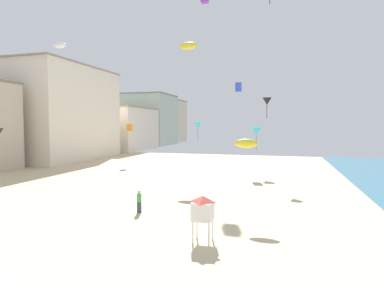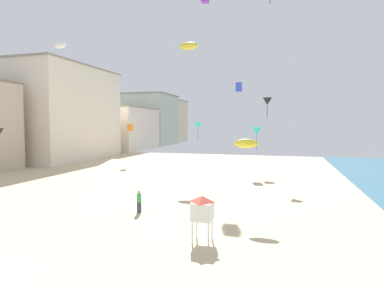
{
  "view_description": "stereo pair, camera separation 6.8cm",
  "coord_description": "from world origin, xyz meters",
  "views": [
    {
      "loc": [
        13.12,
        -8.1,
        6.47
      ],
      "look_at": [
        5.96,
        17.05,
        4.88
      ],
      "focal_mm": 30.11,
      "sensor_mm": 36.0,
      "label": 1
    },
    {
      "loc": [
        13.19,
        -8.08,
        6.47
      ],
      "look_at": [
        5.96,
        17.05,
        4.88
      ],
      "focal_mm": 30.11,
      "sensor_mm": 36.0,
      "label": 2
    }
  ],
  "objects": [
    {
      "name": "kite_blue_box",
      "position": [
        6.71,
        39.13,
        11.9
      ],
      "size": [
        0.82,
        0.82,
        1.3
      ],
      "color": "blue"
    },
    {
      "name": "kite_flyer",
      "position": [
        3.02,
        13.21,
        0.92
      ],
      "size": [
        0.34,
        0.34,
        1.64
      ],
      "rotation": [
        0.0,
        0.0,
        6.24
      ],
      "color": "#383D4C",
      "rests_on": "ground"
    },
    {
      "name": "kite_cyan_delta",
      "position": [
        9.73,
        34.35,
        5.58
      ],
      "size": [
        1.34,
        1.34,
        3.04
      ],
      "color": "#2DB7CC"
    },
    {
      "name": "boardwalk_hotel_mid",
      "position": [
        -28.86,
        42.62,
        8.51
      ],
      "size": [
        17.55,
        21.83,
        17.0
      ],
      "color": "silver",
      "rests_on": "ground"
    },
    {
      "name": "lifeguard_stand",
      "position": [
        8.9,
        8.88,
        1.84
      ],
      "size": [
        1.1,
        1.1,
        2.55
      ],
      "rotation": [
        0.0,
        0.0,
        -0.13
      ],
      "color": "white",
      "rests_on": "ground"
    },
    {
      "name": "boardwalk_hotel_furthest",
      "position": [
        -28.86,
        103.4,
        7.68
      ],
      "size": [
        12.64,
        14.76,
        15.35
      ],
      "color": "beige",
      "rests_on": "ground"
    },
    {
      "name": "kite_cyan_delta_2",
      "position": [
        5.25,
        21.62,
        6.36
      ],
      "size": [
        0.79,
        0.79,
        1.79
      ],
      "color": "#2DB7CC"
    },
    {
      "name": "kite_orange_box",
      "position": [
        -10.51,
        38.59,
        5.98
      ],
      "size": [
        0.72,
        0.72,
        1.14
      ],
      "color": "orange"
    },
    {
      "name": "kite_black_delta_3",
      "position": [
        11.26,
        29.66,
        9.09
      ],
      "size": [
        1.03,
        1.03,
        2.34
      ],
      "color": "black"
    },
    {
      "name": "boardwalk_hotel_far",
      "position": [
        -28.86,
        65.67,
        5.37
      ],
      "size": [
        18.04,
        18.47,
        10.72
      ],
      "color": "silver",
      "rests_on": "ground"
    },
    {
      "name": "boardwalk_hotel_distant",
      "position": [
        -28.86,
        86.47,
        7.95
      ],
      "size": [
        15.87,
        16.37,
        15.88
      ],
      "color": "#B7C6B2",
      "rests_on": "ground"
    },
    {
      "name": "kite_yellow_parafoil_2",
      "position": [
        10.57,
        15.06,
        5.11
      ],
      "size": [
        1.69,
        0.47,
        0.66
      ],
      "color": "yellow"
    },
    {
      "name": "kite_yellow_parafoil",
      "position": [
        0.47,
        34.46,
        17.13
      ],
      "size": [
        2.57,
        0.71,
        1.0
      ],
      "color": "yellow"
    },
    {
      "name": "kite_white_parafoil",
      "position": [
        -9.38,
        20.71,
        14.66
      ],
      "size": [
        1.55,
        0.43,
        0.6
      ],
      "color": "white"
    }
  ]
}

